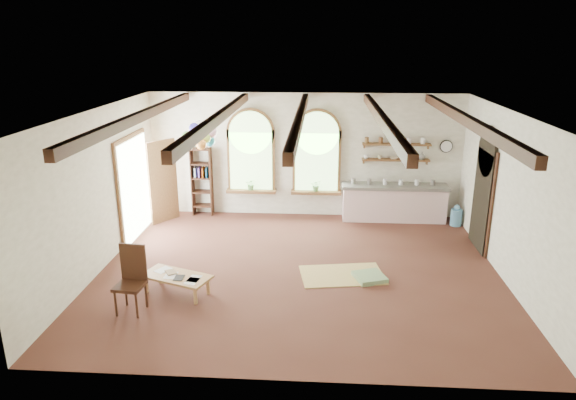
# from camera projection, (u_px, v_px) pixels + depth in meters

# --- Properties ---
(floor) EXTENTS (8.00, 8.00, 0.00)m
(floor) POSITION_uv_depth(u_px,v_px,m) (299.00, 271.00, 10.40)
(floor) COLOR #532C22
(floor) RESTS_ON ground
(ceiling_beams) EXTENTS (6.20, 6.80, 0.18)m
(ceiling_beams) POSITION_uv_depth(u_px,v_px,m) (300.00, 118.00, 9.46)
(ceiling_beams) COLOR #3E2213
(ceiling_beams) RESTS_ON ceiling
(window_left) EXTENTS (1.30, 0.28, 2.20)m
(window_left) POSITION_uv_depth(u_px,v_px,m) (251.00, 154.00, 13.25)
(window_left) COLOR brown
(window_left) RESTS_ON floor
(window_right) EXTENTS (1.30, 0.28, 2.20)m
(window_right) POSITION_uv_depth(u_px,v_px,m) (317.00, 155.00, 13.14)
(window_right) COLOR brown
(window_right) RESTS_ON floor
(left_doorway) EXTENTS (0.10, 1.90, 2.50)m
(left_doorway) POSITION_uv_depth(u_px,v_px,m) (134.00, 188.00, 12.00)
(left_doorway) COLOR brown
(left_doorway) RESTS_ON floor
(right_doorway) EXTENTS (0.10, 1.30, 2.40)m
(right_doorway) POSITION_uv_depth(u_px,v_px,m) (482.00, 200.00, 11.25)
(right_doorway) COLOR black
(right_doorway) RESTS_ON floor
(kitchen_counter) EXTENTS (2.68, 0.62, 0.94)m
(kitchen_counter) POSITION_uv_depth(u_px,v_px,m) (394.00, 202.00, 13.16)
(kitchen_counter) COLOR beige
(kitchen_counter) RESTS_ON floor
(wall_shelf_lower) EXTENTS (1.70, 0.24, 0.04)m
(wall_shelf_lower) POSITION_uv_depth(u_px,v_px,m) (396.00, 160.00, 13.00)
(wall_shelf_lower) COLOR brown
(wall_shelf_lower) RESTS_ON wall_back
(wall_shelf_upper) EXTENTS (1.70, 0.24, 0.04)m
(wall_shelf_upper) POSITION_uv_depth(u_px,v_px,m) (397.00, 144.00, 12.88)
(wall_shelf_upper) COLOR brown
(wall_shelf_upper) RESTS_ON wall_back
(wall_clock) EXTENTS (0.32, 0.04, 0.32)m
(wall_clock) POSITION_uv_depth(u_px,v_px,m) (446.00, 146.00, 12.88)
(wall_clock) COLOR black
(wall_clock) RESTS_ON wall_back
(bookshelf) EXTENTS (0.53, 0.32, 1.80)m
(bookshelf) POSITION_uv_depth(u_px,v_px,m) (202.00, 182.00, 13.45)
(bookshelf) COLOR #3E2213
(bookshelf) RESTS_ON floor
(coffee_table) EXTENTS (1.38, 0.98, 0.36)m
(coffee_table) POSITION_uv_depth(u_px,v_px,m) (176.00, 277.00, 9.40)
(coffee_table) COLOR tan
(coffee_table) RESTS_ON floor
(side_chair) EXTENTS (0.51, 0.51, 1.17)m
(side_chair) POSITION_uv_depth(u_px,v_px,m) (131.00, 293.00, 8.78)
(side_chair) COLOR #3E2213
(side_chair) RESTS_ON floor
(floor_mat) EXTENTS (1.76, 1.25, 0.02)m
(floor_mat) POSITION_uv_depth(u_px,v_px,m) (342.00, 275.00, 10.20)
(floor_mat) COLOR tan
(floor_mat) RESTS_ON floor
(floor_cushion) EXTENTS (0.70, 0.70, 0.10)m
(floor_cushion) POSITION_uv_depth(u_px,v_px,m) (370.00, 277.00, 10.01)
(floor_cushion) COLOR gray
(floor_cushion) RESTS_ON floor
(water_jug_a) EXTENTS (0.27, 0.27, 0.53)m
(water_jug_a) POSITION_uv_depth(u_px,v_px,m) (430.00, 212.00, 13.17)
(water_jug_a) COLOR #5088AD
(water_jug_a) RESTS_ON floor
(water_jug_b) EXTENTS (0.28, 0.28, 0.54)m
(water_jug_b) POSITION_uv_depth(u_px,v_px,m) (456.00, 216.00, 12.83)
(water_jug_b) COLOR #5088AD
(water_jug_b) RESTS_ON floor
(balloon_cluster) EXTENTS (0.86, 0.94, 1.15)m
(balloon_cluster) POSITION_uv_depth(u_px,v_px,m) (201.00, 135.00, 12.03)
(balloon_cluster) COLOR silver
(balloon_cluster) RESTS_ON floor
(table_book) EXTENTS (0.28, 0.30, 0.02)m
(table_book) POSITION_uv_depth(u_px,v_px,m) (166.00, 273.00, 9.45)
(table_book) COLOR olive
(table_book) RESTS_ON coffee_table
(tablet) EXTENTS (0.17, 0.24, 0.01)m
(tablet) POSITION_uv_depth(u_px,v_px,m) (179.00, 278.00, 9.28)
(tablet) COLOR black
(tablet) RESTS_ON coffee_table
(potted_plant_left) EXTENTS (0.27, 0.23, 0.30)m
(potted_plant_left) POSITION_uv_depth(u_px,v_px,m) (251.00, 184.00, 13.38)
(potted_plant_left) COLOR #598C4C
(potted_plant_left) RESTS_ON window_left
(potted_plant_right) EXTENTS (0.27, 0.23, 0.30)m
(potted_plant_right) POSITION_uv_depth(u_px,v_px,m) (316.00, 186.00, 13.28)
(potted_plant_right) COLOR #598C4C
(potted_plant_right) RESTS_ON window_right
(shelf_cup_a) EXTENTS (0.12, 0.10, 0.10)m
(shelf_cup_a) POSITION_uv_depth(u_px,v_px,m) (366.00, 157.00, 13.03)
(shelf_cup_a) COLOR white
(shelf_cup_a) RESTS_ON wall_shelf_lower
(shelf_cup_b) EXTENTS (0.10, 0.10, 0.09)m
(shelf_cup_b) POSITION_uv_depth(u_px,v_px,m) (380.00, 157.00, 13.01)
(shelf_cup_b) COLOR beige
(shelf_cup_b) RESTS_ON wall_shelf_lower
(shelf_bowl_a) EXTENTS (0.22, 0.22, 0.05)m
(shelf_bowl_a) POSITION_uv_depth(u_px,v_px,m) (394.00, 158.00, 12.99)
(shelf_bowl_a) COLOR beige
(shelf_bowl_a) RESTS_ON wall_shelf_lower
(shelf_bowl_b) EXTENTS (0.20, 0.20, 0.06)m
(shelf_bowl_b) POSITION_uv_depth(u_px,v_px,m) (408.00, 158.00, 12.97)
(shelf_bowl_b) COLOR #8C664C
(shelf_bowl_b) RESTS_ON wall_shelf_lower
(shelf_vase) EXTENTS (0.18, 0.18, 0.19)m
(shelf_vase) POSITION_uv_depth(u_px,v_px,m) (422.00, 156.00, 12.93)
(shelf_vase) COLOR slate
(shelf_vase) RESTS_ON wall_shelf_lower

